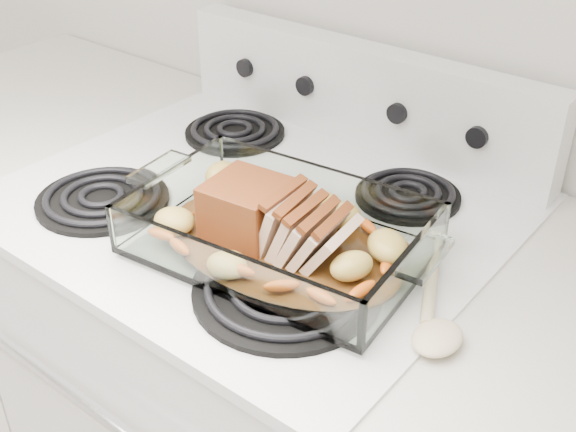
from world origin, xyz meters
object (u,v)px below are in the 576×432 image
Objects in this scene: baking_dish at (279,238)px; pork_roast at (267,216)px; counter_left at (55,277)px; electric_range at (262,398)px.

pork_roast is at bearing 173.52° from baking_dish.
baking_dish reaches higher than counter_left.
electric_range is 0.51m from baking_dish.
pork_roast reaches higher than counter_left.
baking_dish is at bearing 6.11° from pork_roast.
pork_roast is (0.77, -0.10, 0.53)m from counter_left.
electric_range is 1.20× the size of counter_left.
pork_roast is (0.11, -0.10, 0.51)m from electric_range.
counter_left is 2.32× the size of baking_dish.
baking_dish is (0.13, -0.10, 0.48)m from electric_range.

